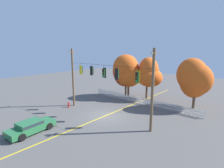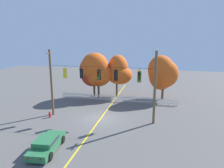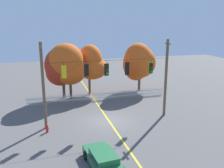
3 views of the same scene
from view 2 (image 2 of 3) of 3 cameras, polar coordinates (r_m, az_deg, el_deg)
name	(u,v)px [view 2 (image 2 of 3)]	position (r m, az deg, el deg)	size (l,w,h in m)	color
ground	(101,119)	(24.05, -3.16, -9.54)	(80.00, 80.00, 0.00)	#565451
lane_centerline_stripe	(101,118)	(24.05, -3.16, -9.53)	(0.16, 36.00, 0.01)	gold
signal_support_span	(100,85)	(22.85, -3.27, -0.21)	(12.20, 1.10, 7.84)	brown
traffic_signal_westbound_side	(65,73)	(24.07, -12.82, 3.00)	(0.43, 0.38, 1.40)	black
traffic_signal_southbound_primary	(82,73)	(23.28, -8.34, 2.97)	(0.43, 0.38, 1.34)	black
traffic_signal_northbound_primary	(99,75)	(22.69, -3.71, 2.57)	(0.43, 0.38, 1.46)	black
traffic_signal_northbound_secondary	(116,75)	(22.20, 1.12, 2.50)	(0.43, 0.38, 1.44)	black
traffic_signal_eastbound_side	(139,77)	(21.88, 7.57, 1.99)	(0.43, 0.38, 1.55)	black
white_picket_fence	(117,98)	(29.93, 1.47, -4.03)	(17.17, 0.06, 1.00)	silver
autumn_maple_near_fence	(93,72)	(32.14, -5.36, 3.42)	(4.13, 3.62, 6.51)	brown
autumn_maple_mid	(97,70)	(31.51, -4.30, 3.98)	(4.64, 3.90, 6.97)	brown
autumn_oak_far_east	(119,72)	(32.05, 1.89, 3.42)	(3.97, 3.57, 6.58)	brown
autumn_maple_far_west	(162,73)	(31.40, 13.75, 3.03)	(4.42, 4.28, 6.68)	brown
parked_car	(47,144)	(18.31, -17.65, -15.49)	(2.19, 4.51, 1.15)	#286B3D
fire_hydrant	(50,114)	(25.26, -16.90, -8.09)	(0.38, 0.22, 0.74)	red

